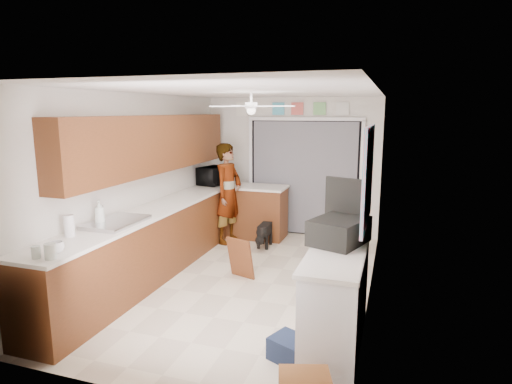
% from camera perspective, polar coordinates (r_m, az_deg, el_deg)
% --- Properties ---
extents(floor, '(5.00, 5.00, 0.00)m').
position_cam_1_polar(floor, '(5.91, -1.23, -11.72)').
color(floor, beige).
rests_on(floor, ground).
extents(ceiling, '(5.00, 5.00, 0.00)m').
position_cam_1_polar(ceiling, '(5.47, -1.34, 13.27)').
color(ceiling, white).
rests_on(ceiling, ground).
extents(wall_back, '(3.20, 0.00, 3.20)m').
position_cam_1_polar(wall_back, '(7.93, 4.73, 3.40)').
color(wall_back, silver).
rests_on(wall_back, ground).
extents(wall_front, '(3.20, 0.00, 3.20)m').
position_cam_1_polar(wall_front, '(3.37, -15.63, -7.09)').
color(wall_front, silver).
rests_on(wall_front, ground).
extents(wall_left, '(0.00, 5.00, 5.00)m').
position_cam_1_polar(wall_left, '(6.27, -15.23, 1.10)').
color(wall_left, silver).
rests_on(wall_left, ground).
extents(wall_right, '(0.00, 5.00, 5.00)m').
position_cam_1_polar(wall_right, '(5.26, 15.41, -0.71)').
color(wall_right, silver).
rests_on(wall_right, ground).
extents(left_base_cabinets, '(0.60, 4.80, 0.90)m').
position_cam_1_polar(left_base_cabinets, '(6.29, -12.56, -6.24)').
color(left_base_cabinets, brown).
rests_on(left_base_cabinets, floor).
extents(left_countertop, '(0.62, 4.80, 0.04)m').
position_cam_1_polar(left_countertop, '(6.17, -12.66, -2.06)').
color(left_countertop, white).
rests_on(left_countertop, left_base_cabinets).
extents(upper_cabinets, '(0.32, 4.00, 0.80)m').
position_cam_1_polar(upper_cabinets, '(6.28, -13.24, 6.27)').
color(upper_cabinets, brown).
rests_on(upper_cabinets, wall_left).
extents(sink_basin, '(0.50, 0.76, 0.06)m').
position_cam_1_polar(sink_basin, '(5.35, -18.14, -3.91)').
color(sink_basin, silver).
rests_on(sink_basin, left_countertop).
extents(faucet, '(0.03, 0.03, 0.22)m').
position_cam_1_polar(faucet, '(5.44, -19.82, -2.75)').
color(faucet, silver).
rests_on(faucet, left_countertop).
extents(peninsula_base, '(1.00, 0.60, 0.90)m').
position_cam_1_polar(peninsula_base, '(7.73, 0.16, -2.78)').
color(peninsula_base, brown).
rests_on(peninsula_base, floor).
extents(peninsula_top, '(1.04, 0.64, 0.04)m').
position_cam_1_polar(peninsula_top, '(7.64, 0.17, 0.65)').
color(peninsula_top, white).
rests_on(peninsula_top, peninsula_base).
extents(back_opening_recess, '(2.00, 0.06, 2.10)m').
position_cam_1_polar(back_opening_recess, '(7.88, 6.43, 1.85)').
color(back_opening_recess, black).
rests_on(back_opening_recess, wall_back).
extents(curtain_panel, '(1.90, 0.03, 2.05)m').
position_cam_1_polar(curtain_panel, '(7.84, 6.37, 1.81)').
color(curtain_panel, gray).
rests_on(curtain_panel, wall_back).
extents(door_trim_left, '(0.06, 0.04, 2.10)m').
position_cam_1_polar(door_trim_left, '(8.11, -0.69, 2.18)').
color(door_trim_left, white).
rests_on(door_trim_left, wall_back).
extents(door_trim_right, '(0.06, 0.04, 2.10)m').
position_cam_1_polar(door_trim_right, '(7.71, 13.82, 1.41)').
color(door_trim_right, white).
rests_on(door_trim_right, wall_back).
extents(door_trim_head, '(2.10, 0.04, 0.06)m').
position_cam_1_polar(door_trim_head, '(7.76, 6.55, 9.65)').
color(door_trim_head, white).
rests_on(door_trim_head, wall_back).
extents(header_frame_1, '(0.22, 0.02, 0.22)m').
position_cam_1_polar(header_frame_1, '(7.90, 3.00, 11.03)').
color(header_frame_1, '#4DB5CE').
rests_on(header_frame_1, wall_back).
extents(header_frame_2, '(0.22, 0.02, 0.22)m').
position_cam_1_polar(header_frame_2, '(7.81, 5.52, 11.00)').
color(header_frame_2, '#D3584F').
rests_on(header_frame_2, wall_back).
extents(header_frame_3, '(0.22, 0.02, 0.22)m').
position_cam_1_polar(header_frame_3, '(7.74, 8.47, 10.94)').
color(header_frame_3, '#73BC6B').
rests_on(header_frame_3, wall_back).
extents(header_frame_4, '(0.22, 0.02, 0.22)m').
position_cam_1_polar(header_frame_4, '(7.68, 11.46, 10.84)').
color(header_frame_4, silver).
rests_on(header_frame_4, wall_back).
extents(route66_sign, '(0.22, 0.02, 0.26)m').
position_cam_1_polar(route66_sign, '(8.11, -1.87, 11.03)').
color(route66_sign, silver).
rests_on(route66_sign, wall_back).
extents(right_counter_base, '(0.50, 1.40, 0.90)m').
position_cam_1_polar(right_counter_base, '(4.37, 10.67, -13.89)').
color(right_counter_base, white).
rests_on(right_counter_base, floor).
extents(right_counter_top, '(0.54, 1.44, 0.04)m').
position_cam_1_polar(right_counter_top, '(4.20, 10.75, -8.04)').
color(right_counter_top, white).
rests_on(right_counter_top, right_counter_base).
extents(abstract_painting, '(0.03, 1.15, 0.95)m').
position_cam_1_polar(abstract_painting, '(4.21, 14.70, 2.06)').
color(abstract_painting, '#FF5D81').
rests_on(abstract_painting, wall_right).
extents(ceiling_fan, '(1.14, 1.14, 0.24)m').
position_cam_1_polar(ceiling_fan, '(5.65, -0.64, 11.36)').
color(ceiling_fan, white).
rests_on(ceiling_fan, ceiling).
extents(microwave, '(0.50, 0.65, 0.32)m').
position_cam_1_polar(microwave, '(7.81, -5.60, 2.18)').
color(microwave, black).
rests_on(microwave, left_countertop).
extents(soap_bottle, '(0.15, 0.15, 0.30)m').
position_cam_1_polar(soap_bottle, '(5.32, -20.14, -2.60)').
color(soap_bottle, silver).
rests_on(soap_bottle, left_countertop).
extents(cup, '(0.15, 0.15, 0.11)m').
position_cam_1_polar(cup, '(4.47, -25.08, -6.72)').
color(cup, white).
rests_on(cup, left_countertop).
extents(jar_a, '(0.12, 0.12, 0.15)m').
position_cam_1_polar(jar_a, '(4.32, -25.73, -7.13)').
color(jar_a, silver).
rests_on(jar_a, left_countertop).
extents(jar_b, '(0.10, 0.10, 0.12)m').
position_cam_1_polar(jar_b, '(4.40, -27.29, -7.14)').
color(jar_b, silver).
rests_on(jar_b, left_countertop).
extents(paper_towel_roll, '(0.14, 0.14, 0.23)m').
position_cam_1_polar(paper_towel_roll, '(4.98, -23.65, -4.15)').
color(paper_towel_roll, white).
rests_on(paper_towel_roll, left_countertop).
extents(suitcase, '(0.62, 0.71, 0.26)m').
position_cam_1_polar(suitcase, '(4.41, 11.02, -5.11)').
color(suitcase, black).
rests_on(suitcase, right_counter_top).
extents(suitcase_rim, '(0.61, 0.69, 0.02)m').
position_cam_1_polar(suitcase_rim, '(4.45, 10.97, -6.47)').
color(suitcase_rim, yellow).
rests_on(suitcase_rim, suitcase).
extents(suitcase_lid, '(0.41, 0.17, 0.50)m').
position_cam_1_polar(suitcase_lid, '(4.64, 11.58, -1.19)').
color(suitcase_lid, black).
rests_on(suitcase_lid, suitcase).
extents(navy_crate, '(0.43, 0.40, 0.21)m').
position_cam_1_polar(navy_crate, '(4.20, 4.59, -20.13)').
color(navy_crate, '#162038').
rests_on(navy_crate, floor).
extents(cabinet_door_panel, '(0.41, 0.26, 0.57)m').
position_cam_1_polar(cabinet_door_panel, '(5.89, -2.10, -8.80)').
color(cabinet_door_panel, brown).
rests_on(cabinet_door_panel, floor).
extents(man, '(0.52, 0.69, 1.73)m').
position_cam_1_polar(man, '(7.36, -3.72, -0.21)').
color(man, white).
rests_on(man, floor).
extents(dog, '(0.26, 0.57, 0.44)m').
position_cam_1_polar(dog, '(7.23, 1.17, -5.63)').
color(dog, black).
rests_on(dog, floor).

